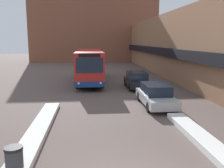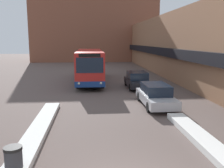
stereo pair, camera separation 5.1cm
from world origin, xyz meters
TOP-DOWN VIEW (x-y plane):
  - building_row_right at (9.97, 24.00)m, footprint 5.50×60.00m
  - building_backdrop_far at (0.00, 48.40)m, footprint 26.00×8.00m
  - snow_bank_left at (-3.60, 4.23)m, footprint 0.90×11.42m
  - snow_bank_right at (3.60, 2.48)m, footprint 0.90×8.74m
  - city_bus at (-1.14, 19.81)m, footprint 2.57×11.42m
  - parked_car_front at (3.20, 9.55)m, footprint 1.83×4.71m
  - parked_car_back at (3.20, 16.05)m, footprint 1.91×4.43m
  - trash_bin at (-3.61, 1.43)m, footprint 0.59×0.59m

SIDE VIEW (x-z plane):
  - snow_bank_left at x=-3.60m, z-range 0.00..0.25m
  - snow_bank_right at x=3.60m, z-range 0.00..0.28m
  - trash_bin at x=-3.61m, z-range 0.00..0.95m
  - parked_car_front at x=3.20m, z-range 0.00..1.46m
  - parked_car_back at x=3.20m, z-range 0.00..1.48m
  - city_bus at x=-1.14m, z-range 0.14..3.44m
  - building_row_right at x=9.97m, z-range -0.01..7.39m
  - building_backdrop_far at x=0.00m, z-range 0.00..17.63m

